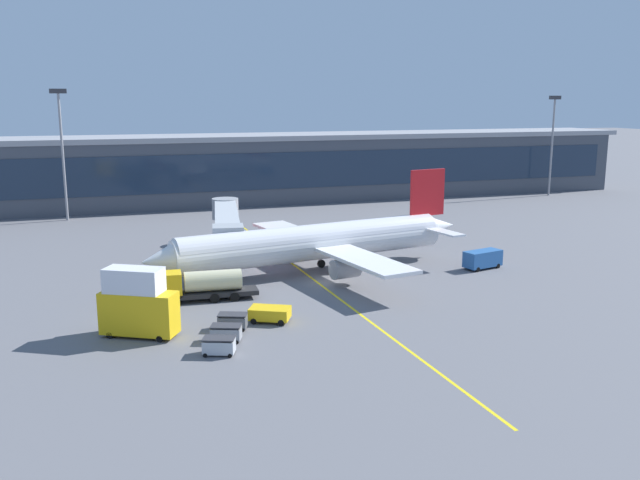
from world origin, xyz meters
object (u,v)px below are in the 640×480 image
main_airliner (315,242)px  crew_van (483,258)px  baggage_cart_1 (226,333)px  fuel_tanker (199,285)px  catering_lift (138,303)px  baggage_cart_0 (219,346)px  baggage_cart_2 (233,321)px  pushback_tug (271,313)px

main_airliner → crew_van: 21.43m
main_airliner → baggage_cart_1: bearing=-126.0°
main_airliner → fuel_tanker: (-15.36, -7.48, -2.11)m
catering_lift → baggage_cart_0: bearing=-48.4°
baggage_cart_2 → catering_lift: bearing=174.3°
crew_van → baggage_cart_1: 39.11m
fuel_tanker → main_airliner: bearing=26.0°
catering_lift → pushback_tug: catering_lift is taller
baggage_cart_0 → baggage_cart_2: same height
main_airliner → pushback_tug: main_airliner is taller
fuel_tanker → pushback_tug: (5.42, -9.14, -0.90)m
main_airliner → baggage_cart_0: 28.77m
baggage_cart_0 → main_airliner: bearing=55.6°
baggage_cart_0 → baggage_cart_1: (1.17, 2.98, 0.00)m
main_airliner → baggage_cart_0: main_airliner is taller
baggage_cart_1 → baggage_cart_2: bearing=68.6°
baggage_cart_0 → pushback_tug: bearing=48.2°
pushback_tug → baggage_cart_1: baggage_cart_1 is taller
fuel_tanker → catering_lift: 11.65m
pushback_tug → baggage_cart_0: bearing=-131.8°
pushback_tug → baggage_cart_1: 6.46m
crew_van → baggage_cart_0: size_ratio=1.77×
pushback_tug → baggage_cart_2: bearing=-165.4°
main_airliner → crew_van: bearing=-12.9°
crew_van → pushback_tug: 32.89m
main_airliner → catering_lift: (-22.21, -16.81, -0.79)m
catering_lift → baggage_cart_2: size_ratio=2.36×
baggage_cart_1 → pushback_tug: bearing=38.3°
crew_van → catering_lift: catering_lift is taller
pushback_tug → main_airliner: bearing=59.1°
fuel_tanker → baggage_cart_2: (1.52, -10.16, -0.96)m
crew_van → baggage_cart_2: size_ratio=1.77×
catering_lift → baggage_cart_2: (8.37, -0.83, -2.28)m
fuel_tanker → pushback_tug: 10.67m
main_airliner → baggage_cart_2: bearing=-128.1°
main_airliner → pushback_tug: size_ratio=9.67×
baggage_cart_2 → baggage_cart_1: bearing=-111.4°
pushback_tug → baggage_cart_1: bearing=-141.7°
catering_lift → baggage_cart_0: (6.04, -6.79, -2.28)m
pushback_tug → catering_lift: bearing=-179.1°
pushback_tug → baggage_cart_2: baggage_cart_2 is taller
fuel_tanker → crew_van: bearing=4.3°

